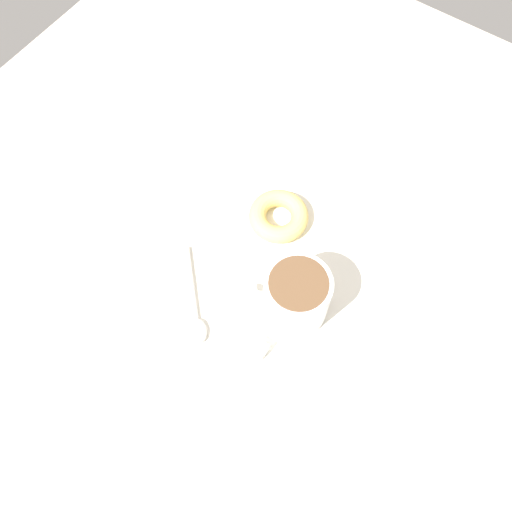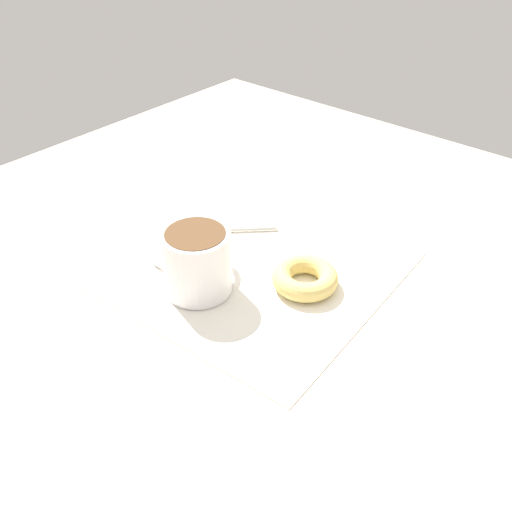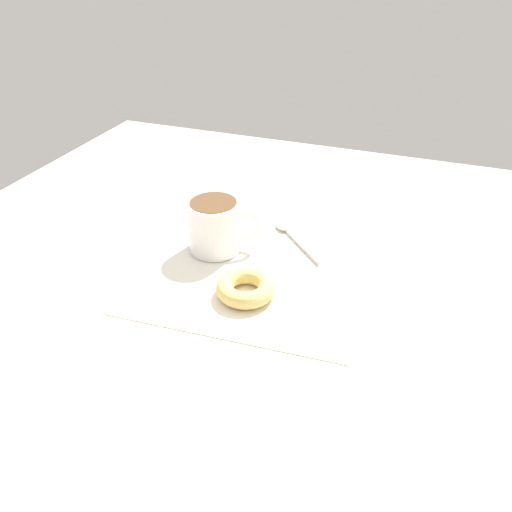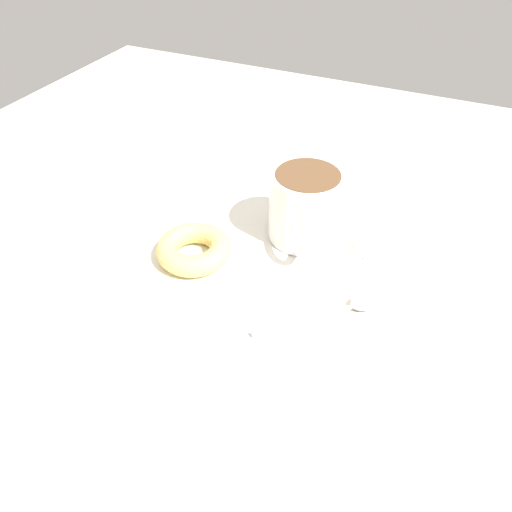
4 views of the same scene
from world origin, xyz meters
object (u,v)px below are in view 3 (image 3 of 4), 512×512
Objects in this scene: donut at (246,288)px; spoon at (289,232)px; coffee_cup at (216,225)px; sugar_cube at (235,223)px.

spoon is (0.86, 19.33, -0.92)cm from donut.
donut is at bearing -47.86° from coffee_cup.
donut reaches higher than spoon.
coffee_cup reaches higher than sugar_cube.
coffee_cup is at bearing -92.07° from sugar_cube.
coffee_cup reaches higher than spoon.
sugar_cube is at bearing 116.74° from donut.
spoon is (10.43, 8.75, -4.23)cm from coffee_cup.
donut is 0.77× the size of spoon.
coffee_cup is at bearing -140.01° from spoon.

